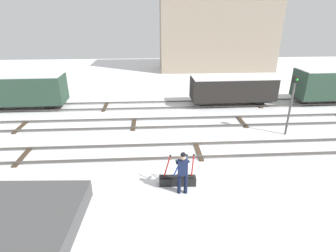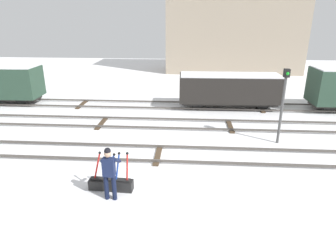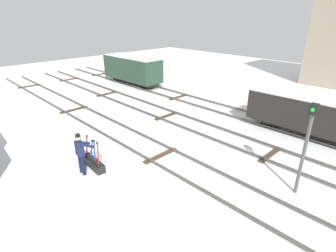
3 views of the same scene
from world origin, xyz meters
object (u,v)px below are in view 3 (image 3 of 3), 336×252
object	(u,v)px
rail_worker	(81,151)
freight_car_near_switch	(311,113)
freight_car_back_track	(132,69)
signal_post	(307,140)
switch_lever_frame	(93,162)

from	to	relation	value
rail_worker	freight_car_near_switch	xyz separation A→B (m)	(5.02, 10.58, 0.22)
freight_car_near_switch	freight_car_back_track	bearing A→B (deg)	178.96
rail_worker	freight_car_back_track	bearing A→B (deg)	138.09
signal_post	freight_car_back_track	distance (m)	18.17
switch_lever_frame	freight_car_back_track	bearing A→B (deg)	139.25
rail_worker	switch_lever_frame	bearing A→B (deg)	106.04
switch_lever_frame	rail_worker	xyz separation A→B (m)	(0.12, -0.54, 0.80)
rail_worker	freight_car_back_track	size ratio (longest dim) A/B	0.29
rail_worker	signal_post	size ratio (longest dim) A/B	0.53
rail_worker	freight_car_near_switch	distance (m)	11.72
rail_worker	freight_car_back_track	distance (m)	14.99
rail_worker	signal_post	distance (m)	8.45
rail_worker	freight_car_back_track	world-z (taller)	freight_car_back_track
switch_lever_frame	freight_car_near_switch	distance (m)	11.33
signal_post	freight_car_back_track	bearing A→B (deg)	162.27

